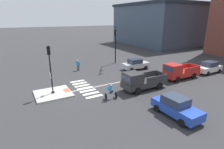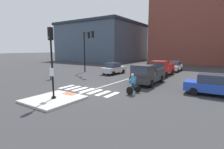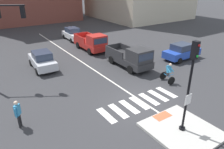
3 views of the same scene
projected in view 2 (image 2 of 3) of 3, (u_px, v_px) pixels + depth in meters
ground_plane at (86, 91)px, 14.76m from camera, size 300.00×300.00×0.00m
traffic_island at (54, 99)px, 11.95m from camera, size 3.37×3.57×0.15m
tactile_pad_front at (69, 94)px, 13.12m from camera, size 1.10×0.60×0.01m
signal_pole at (51, 57)px, 11.50m from camera, size 0.44×0.38×4.86m
crosswalk_stripe_a at (67, 87)px, 16.27m from camera, size 0.44×1.80×0.01m
crosswalk_stripe_b at (73, 88)px, 15.79m from camera, size 0.44×1.80×0.01m
crosswalk_stripe_c at (80, 89)px, 15.32m from camera, size 0.44×1.80×0.01m
crosswalk_stripe_d at (87, 90)px, 14.85m from camera, size 0.44×1.80×0.01m
crosswalk_stripe_e at (95, 92)px, 14.38m from camera, size 0.44×1.80×0.01m
crosswalk_stripe_f at (103, 93)px, 13.91m from camera, size 0.44×1.80×0.01m
crosswalk_stripe_g at (112, 95)px, 13.43m from camera, size 0.44×1.80×0.01m
lane_centre_line at (138, 76)px, 22.87m from camera, size 0.14×28.00×0.01m
traffic_light_mast at (87, 44)px, 25.02m from camera, size 3.76×2.36×6.18m
building_corner_right at (194, 23)px, 45.78m from camera, size 18.74×20.55×21.08m
building_far_block at (103, 42)px, 54.43m from camera, size 22.60×21.25×11.44m
car_white_eastbound_distant at (175, 66)px, 27.60m from camera, size 1.87×4.11×1.64m
car_blue_cross_right at (213, 85)px, 13.16m from camera, size 4.12×1.88×1.64m
car_silver_westbound_far at (114, 68)px, 24.56m from camera, size 1.99×4.17×1.64m
pickup_truck_charcoal_eastbound_mid at (147, 75)px, 17.15m from camera, size 2.07×5.10×2.08m
pickup_truck_red_eastbound_far at (162, 69)px, 22.80m from camera, size 2.09×5.11×2.08m
cyclist at (133, 83)px, 13.52m from camera, size 0.84×1.19×1.68m
pedestrian_at_curb_left at (51, 71)px, 20.05m from camera, size 0.39×0.47×1.67m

